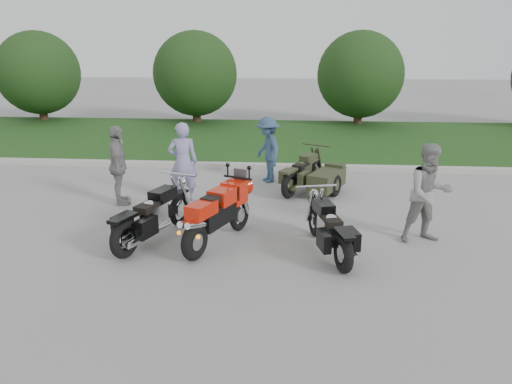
# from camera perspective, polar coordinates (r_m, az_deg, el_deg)

# --- Properties ---
(ground) EXTENTS (80.00, 80.00, 0.00)m
(ground) POSITION_cam_1_polar(r_m,az_deg,el_deg) (9.04, -4.39, -6.85)
(ground) COLOR #9E9E99
(ground) RESTS_ON ground
(curb) EXTENTS (60.00, 0.30, 0.15)m
(curb) POSITION_cam_1_polar(r_m,az_deg,el_deg) (14.67, -0.82, 2.99)
(curb) COLOR #B6B3AC
(curb) RESTS_ON ground
(grass_strip) EXTENTS (60.00, 8.00, 0.14)m
(grass_strip) POSITION_cam_1_polar(r_m,az_deg,el_deg) (18.70, 0.37, 6.10)
(grass_strip) COLOR #28551D
(grass_strip) RESTS_ON ground
(tree_far_left) EXTENTS (3.60, 3.60, 4.00)m
(tree_far_left) POSITION_cam_1_polar(r_m,az_deg,el_deg) (24.49, -23.62, 12.36)
(tree_far_left) COLOR #3F2B1C
(tree_far_left) RESTS_ON ground
(tree_mid_left) EXTENTS (3.60, 3.60, 4.00)m
(tree_mid_left) POSITION_cam_1_polar(r_m,az_deg,el_deg) (22.13, -6.95, 13.26)
(tree_mid_left) COLOR #3F2B1C
(tree_mid_left) RESTS_ON ground
(tree_mid_right) EXTENTS (3.60, 3.60, 4.00)m
(tree_mid_right) POSITION_cam_1_polar(r_m,az_deg,el_deg) (21.86, 11.84, 12.98)
(tree_mid_right) COLOR #3F2B1C
(tree_mid_right) RESTS_ON ground
(sportbike_red) EXTENTS (1.05, 2.11, 1.06)m
(sportbike_red) POSITION_cam_1_polar(r_m,az_deg,el_deg) (9.13, -4.49, -2.41)
(sportbike_red) COLOR black
(sportbike_red) RESTS_ON ground
(cruiser_left) EXTENTS (0.98, 2.32, 0.93)m
(cruiser_left) POSITION_cam_1_polar(r_m,az_deg,el_deg) (9.47, -11.88, -2.95)
(cruiser_left) COLOR black
(cruiser_left) RESTS_ON ground
(cruiser_right) EXTENTS (0.78, 2.19, 0.86)m
(cruiser_right) POSITION_cam_1_polar(r_m,az_deg,el_deg) (8.85, 8.48, -4.48)
(cruiser_right) COLOR black
(cruiser_right) RESTS_ON ground
(cruiser_sidecar) EXTENTS (1.62, 2.08, 0.86)m
(cruiser_sidecar) POSITION_cam_1_polar(r_m,az_deg,el_deg) (12.32, 6.89, 1.66)
(cruiser_sidecar) COLOR black
(cruiser_sidecar) RESTS_ON ground
(person_stripe) EXTENTS (0.75, 0.57, 1.86)m
(person_stripe) POSITION_cam_1_polar(r_m,az_deg,el_deg) (11.65, -8.34, 3.39)
(person_stripe) COLOR #918DC0
(person_stripe) RESTS_ON ground
(person_grey) EXTENTS (1.06, 0.92, 1.87)m
(person_grey) POSITION_cam_1_polar(r_m,az_deg,el_deg) (9.71, 19.19, -0.18)
(person_grey) COLOR gray
(person_grey) RESTS_ON ground
(person_denim) EXTENTS (1.06, 1.28, 1.73)m
(person_denim) POSITION_cam_1_polar(r_m,az_deg,el_deg) (13.15, 1.35, 4.85)
(person_denim) COLOR #314C69
(person_denim) RESTS_ON ground
(person_back) EXTENTS (0.77, 1.15, 1.82)m
(person_back) POSITION_cam_1_polar(r_m,az_deg,el_deg) (11.72, -15.48, 2.92)
(person_back) COLOR gray
(person_back) RESTS_ON ground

